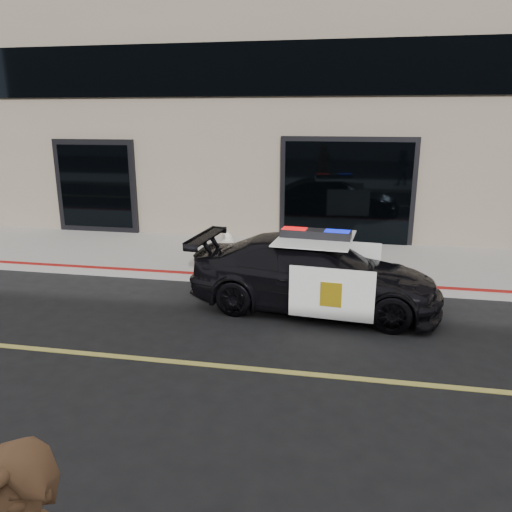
# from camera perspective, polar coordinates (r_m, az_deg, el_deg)

# --- Properties ---
(ground) EXTENTS (120.00, 120.00, 0.00)m
(ground) POSITION_cam_1_polar(r_m,az_deg,el_deg) (7.04, 17.33, -13.79)
(ground) COLOR black
(ground) RESTS_ON ground
(sidewalk_n) EXTENTS (60.00, 3.50, 0.15)m
(sidewalk_n) POSITION_cam_1_polar(r_m,az_deg,el_deg) (11.86, 14.71, -0.96)
(sidewalk_n) COLOR gray
(sidewalk_n) RESTS_ON ground
(building_n) EXTENTS (60.00, 7.00, 12.00)m
(building_n) POSITION_cam_1_polar(r_m,az_deg,el_deg) (16.82, 15.06, 24.24)
(building_n) COLOR #756856
(building_n) RESTS_ON ground
(police_car) EXTENTS (2.63, 4.78, 1.46)m
(police_car) POSITION_cam_1_polar(r_m,az_deg,el_deg) (9.02, 6.69, -1.98)
(police_car) COLOR black
(police_car) RESTS_ON ground
(fire_hydrant) EXTENTS (0.36, 0.50, 0.79)m
(fire_hydrant) POSITION_cam_1_polar(r_m,az_deg,el_deg) (10.99, -3.27, 0.64)
(fire_hydrant) COLOR silver
(fire_hydrant) RESTS_ON sidewalk_n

